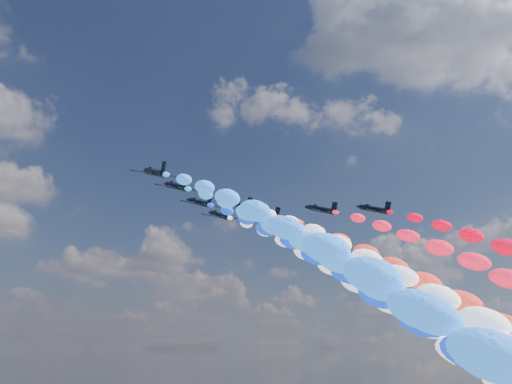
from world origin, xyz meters
TOP-DOWN VIEW (x-y plane):
  - jet_0 at (-29.45, -4.88)m, footprint 10.05×13.38m
  - trail_0 at (-29.45, -58.86)m, footprint 5.63×103.32m
  - jet_1 at (-21.00, 2.43)m, footprint 9.79×13.19m
  - trail_1 at (-21.00, -51.55)m, footprint 5.63×103.32m
  - jet_2 at (-9.83, 12.98)m, footprint 10.18×13.47m
  - trail_2 at (-9.83, -41.00)m, footprint 5.63×103.32m
  - jet_3 at (-0.66, 10.41)m, footprint 10.21×13.49m
  - trail_3 at (-0.66, -43.57)m, footprint 5.63×103.32m
  - jet_4 at (1.15, 22.60)m, footprint 9.97×13.32m
  - trail_4 at (1.15, -31.38)m, footprint 5.63×103.32m
  - jet_5 at (10.75, 15.30)m, footprint 10.13×13.44m
  - trail_5 at (10.75, -38.68)m, footprint 5.63×103.32m
  - jet_6 at (18.75, 3.16)m, footprint 10.23×13.51m
  - jet_7 at (29.20, -4.22)m, footprint 9.85×13.23m

SIDE VIEW (x-z plane):
  - trail_0 at x=-29.45m, z-range 33.95..89.61m
  - trail_1 at x=-21.00m, z-range 33.95..89.61m
  - trail_2 at x=-9.83m, z-range 33.95..89.61m
  - trail_3 at x=-0.66m, z-range 33.95..89.61m
  - trail_4 at x=1.15m, z-range 33.95..89.61m
  - trail_5 at x=10.75m, z-range 33.95..89.61m
  - jet_0 at x=-29.45m, z-range 85.17..91.65m
  - jet_1 at x=-21.00m, z-range 85.17..91.65m
  - jet_2 at x=-9.83m, z-range 85.17..91.65m
  - jet_3 at x=-0.66m, z-range 85.17..91.65m
  - jet_4 at x=1.15m, z-range 85.17..91.65m
  - jet_5 at x=10.75m, z-range 85.17..91.65m
  - jet_6 at x=18.75m, z-range 85.17..91.65m
  - jet_7 at x=29.20m, z-range 85.17..91.65m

